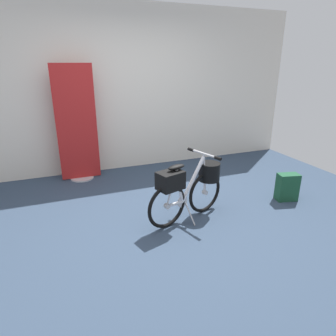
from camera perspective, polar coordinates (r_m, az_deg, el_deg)
ground_plane at (r=3.56m, az=0.59°, el=-9.98°), size 6.25×6.25×0.00m
back_wall at (r=5.11m, az=-8.40°, el=14.72°), size 6.25×0.10×2.67m
floor_banner_stand at (r=4.74m, az=-17.18°, el=7.04°), size 0.60×0.36×1.76m
folding_bike_foreground at (r=3.44m, az=4.32°, el=-3.39°), size 1.08×0.54×0.79m
backpack_on_floor at (r=4.29m, az=22.06°, el=-3.45°), size 0.30×0.24×0.37m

